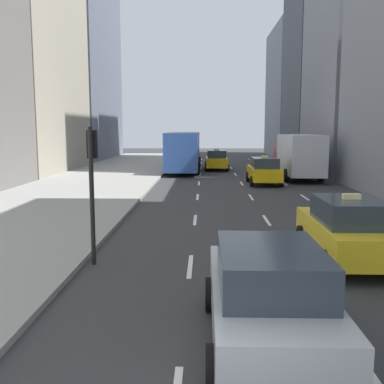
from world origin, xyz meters
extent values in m
cube|color=gray|center=(-7.00, 27.00, 0.07)|extent=(8.00, 66.00, 0.15)
cube|color=white|center=(-0.20, 8.00, 0.01)|extent=(0.12, 2.00, 0.01)
cube|color=white|center=(-0.20, 14.00, 0.01)|extent=(0.12, 2.00, 0.01)
cube|color=white|center=(-0.20, 20.00, 0.01)|extent=(0.12, 2.00, 0.01)
cube|color=white|center=(-0.20, 26.00, 0.01)|extent=(0.12, 2.00, 0.01)
cube|color=white|center=(-0.20, 32.00, 0.01)|extent=(0.12, 2.00, 0.01)
cube|color=white|center=(-0.20, 38.00, 0.01)|extent=(0.12, 2.00, 0.01)
cube|color=white|center=(-0.20, 44.00, 0.01)|extent=(0.12, 2.00, 0.01)
cube|color=white|center=(-0.20, 50.00, 0.01)|extent=(0.12, 2.00, 0.01)
cube|color=white|center=(2.60, 8.00, 0.01)|extent=(0.12, 2.00, 0.01)
cube|color=white|center=(2.60, 14.00, 0.01)|extent=(0.12, 2.00, 0.01)
cube|color=white|center=(2.60, 20.00, 0.01)|extent=(0.12, 2.00, 0.01)
cube|color=white|center=(2.60, 26.00, 0.01)|extent=(0.12, 2.00, 0.01)
cube|color=white|center=(2.60, 32.00, 0.01)|extent=(0.12, 2.00, 0.01)
cube|color=white|center=(2.60, 38.00, 0.01)|extent=(0.12, 2.00, 0.01)
cube|color=white|center=(2.60, 44.00, 0.01)|extent=(0.12, 2.00, 0.01)
cube|color=white|center=(2.60, 50.00, 0.01)|extent=(0.12, 2.00, 0.01)
cube|color=white|center=(5.40, 14.00, 0.01)|extent=(0.12, 2.00, 0.01)
cube|color=white|center=(5.40, 20.00, 0.01)|extent=(0.12, 2.00, 0.01)
cube|color=white|center=(5.40, 26.00, 0.01)|extent=(0.12, 2.00, 0.01)
cube|color=white|center=(5.40, 32.00, 0.01)|extent=(0.12, 2.00, 0.01)
cube|color=white|center=(5.40, 38.00, 0.01)|extent=(0.12, 2.00, 0.01)
cube|color=white|center=(5.40, 44.00, 0.01)|extent=(0.12, 2.00, 0.01)
cube|color=white|center=(5.40, 50.00, 0.01)|extent=(0.12, 2.00, 0.01)
cube|color=#A89E89|center=(-14.00, 33.53, 12.76)|extent=(6.00, 14.06, 25.52)
cube|color=slate|center=(-14.00, 49.61, 12.33)|extent=(6.00, 16.67, 24.66)
cube|color=#4C515B|center=(12.00, 44.64, 15.64)|extent=(6.00, 10.49, 31.27)
cube|color=gray|center=(12.00, 57.02, 8.24)|extent=(6.00, 13.79, 16.49)
cube|color=yellow|center=(1.20, 35.81, 0.71)|extent=(1.80, 4.40, 0.76)
cube|color=#28333D|center=(1.20, 35.55, 1.41)|extent=(1.58, 2.29, 0.64)
cube|color=#F2E599|center=(1.20, 35.55, 1.80)|extent=(0.44, 0.20, 0.14)
cylinder|color=black|center=(0.30, 37.18, 0.33)|extent=(0.22, 0.66, 0.66)
cylinder|color=black|center=(2.10, 37.18, 0.33)|extent=(0.22, 0.66, 0.66)
cylinder|color=black|center=(0.30, 34.45, 0.33)|extent=(0.22, 0.66, 0.66)
cylinder|color=black|center=(2.10, 34.45, 0.33)|extent=(0.22, 0.66, 0.66)
cube|color=yellow|center=(4.00, 8.65, 0.71)|extent=(1.80, 4.40, 0.76)
cube|color=#28333D|center=(4.00, 8.39, 1.41)|extent=(1.58, 2.29, 0.64)
cube|color=#F2E599|center=(4.00, 8.39, 1.80)|extent=(0.44, 0.20, 0.14)
cylinder|color=black|center=(3.10, 10.01, 0.33)|extent=(0.22, 0.66, 0.66)
cylinder|color=black|center=(4.90, 10.01, 0.33)|extent=(0.22, 0.66, 0.66)
cylinder|color=black|center=(3.10, 7.29, 0.33)|extent=(0.22, 0.66, 0.66)
cube|color=yellow|center=(4.00, 25.71, 0.71)|extent=(1.80, 4.40, 0.76)
cube|color=#28333D|center=(4.00, 25.45, 1.41)|extent=(1.58, 2.29, 0.64)
cube|color=#F2E599|center=(4.00, 25.45, 1.80)|extent=(0.44, 0.20, 0.14)
cylinder|color=black|center=(3.10, 27.08, 0.33)|extent=(0.22, 0.66, 0.66)
cylinder|color=black|center=(4.90, 27.08, 0.33)|extent=(0.22, 0.66, 0.66)
cylinder|color=black|center=(3.10, 24.35, 0.33)|extent=(0.22, 0.66, 0.66)
cylinder|color=black|center=(4.90, 24.35, 0.33)|extent=(0.22, 0.66, 0.66)
cube|color=#9EA0A5|center=(1.20, 3.77, 0.71)|extent=(1.80, 4.46, 0.75)
cube|color=#28333D|center=(1.20, 3.51, 1.40)|extent=(1.58, 2.32, 0.64)
cylinder|color=black|center=(0.30, 5.16, 0.33)|extent=(0.22, 0.66, 0.66)
cylinder|color=black|center=(2.10, 5.16, 0.33)|extent=(0.22, 0.66, 0.66)
cylinder|color=black|center=(0.30, 2.39, 0.33)|extent=(0.22, 0.66, 0.66)
cylinder|color=black|center=(2.10, 2.39, 0.33)|extent=(0.22, 0.66, 0.66)
cube|color=#2D519E|center=(-1.60, 34.85, 1.80)|extent=(2.50, 11.60, 2.90)
cube|color=#28333D|center=(-1.60, 40.60, 2.15)|extent=(2.30, 0.12, 1.40)
cube|color=#28333D|center=(-2.81, 34.85, 2.15)|extent=(0.08, 9.86, 1.10)
cube|color=yellow|center=(-1.60, 40.60, 3.05)|extent=(1.50, 0.10, 0.36)
cylinder|color=black|center=(-2.85, 38.44, 0.50)|extent=(0.30, 1.00, 1.00)
cylinder|color=black|center=(-0.35, 38.44, 0.50)|extent=(0.30, 1.00, 1.00)
cylinder|color=black|center=(-2.85, 31.66, 0.50)|extent=(0.30, 1.00, 1.00)
cylinder|color=black|center=(-0.35, 31.66, 0.50)|extent=(0.30, 1.00, 1.00)
cube|color=maroon|center=(6.80, 32.23, 1.50)|extent=(2.10, 2.40, 2.10)
cube|color=#28333D|center=(6.80, 33.38, 1.80)|extent=(1.90, 0.10, 0.90)
cube|color=silver|center=(6.80, 28.03, 1.80)|extent=(2.30, 6.00, 2.70)
cylinder|color=black|center=(5.75, 32.23, 0.45)|extent=(0.28, 0.90, 0.90)
cylinder|color=black|center=(7.85, 32.23, 0.45)|extent=(0.28, 0.90, 0.90)
cylinder|color=black|center=(5.65, 26.83, 0.45)|extent=(0.28, 0.90, 0.90)
cylinder|color=black|center=(7.95, 26.83, 0.45)|extent=(0.28, 0.90, 0.90)
cylinder|color=black|center=(-2.75, 8.12, 1.80)|extent=(0.12, 0.12, 3.60)
cube|color=black|center=(-2.75, 8.30, 3.15)|extent=(0.24, 0.20, 0.72)
sphere|color=red|center=(-2.75, 8.41, 3.38)|extent=(0.14, 0.14, 0.14)
sphere|color=#4C3F14|center=(-2.75, 8.41, 3.15)|extent=(0.14, 0.14, 0.14)
sphere|color=#198C2D|center=(-2.75, 8.41, 2.92)|extent=(0.14, 0.14, 0.14)
camera|label=1|loc=(0.17, -3.28, 3.54)|focal=42.00mm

